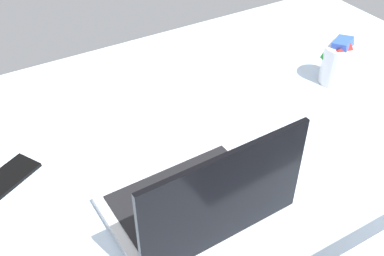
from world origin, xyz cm
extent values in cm
cube|color=silver|center=(0.00, 0.00, 9.00)|extent=(180.00, 140.00, 18.00)
cube|color=#B7BABC|center=(11.04, 0.77, 19.00)|extent=(33.73, 24.06, 2.00)
cube|color=black|center=(11.09, -0.73, 20.20)|extent=(29.54, 17.93, 0.40)
cube|color=black|center=(10.68, 11.77, 30.50)|extent=(33.02, 2.07, 21.00)
cylinder|color=silver|center=(-47.18, -18.82, 23.50)|extent=(9.00, 9.00, 11.00)
cube|color=blue|center=(-47.37, -20.34, 21.25)|extent=(6.10, 4.53, 5.00)
cube|color=#268C33|center=(-47.02, -18.48, 23.34)|extent=(6.17, 6.73, 6.19)
cube|color=#268C33|center=(-46.68, -19.83, 25.42)|extent=(7.36, 6.09, 6.72)
cube|color=red|center=(-46.89, -18.26, 27.52)|extent=(5.68, 6.24, 6.08)
cube|color=blue|center=(-47.32, -18.93, 29.60)|extent=(6.80, 6.15, 3.93)
cube|color=black|center=(41.46, -25.95, 18.40)|extent=(15.54, 12.78, 0.80)
camera|label=1|loc=(41.88, 53.54, 87.72)|focal=42.30mm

